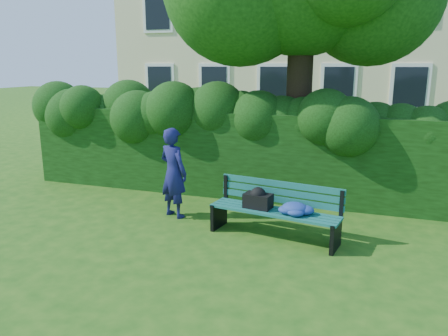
% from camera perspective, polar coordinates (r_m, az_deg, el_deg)
% --- Properties ---
extents(ground, '(80.00, 80.00, 0.00)m').
position_cam_1_polar(ground, '(7.56, -1.48, -8.03)').
color(ground, '#1C4F12').
rests_on(ground, ground).
extents(hedge, '(10.00, 1.00, 1.80)m').
position_cam_1_polar(hedge, '(9.32, 3.17, 1.86)').
color(hedge, black).
rests_on(hedge, ground).
extents(park_bench, '(2.18, 0.90, 0.89)m').
position_cam_1_polar(park_bench, '(7.12, 6.87, -5.18)').
color(park_bench, '#0F4E4E').
rests_on(park_bench, ground).
extents(man_reading, '(0.71, 0.59, 1.66)m').
position_cam_1_polar(man_reading, '(8.02, -6.63, -0.62)').
color(man_reading, '#171853').
rests_on(man_reading, ground).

